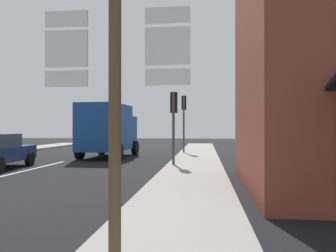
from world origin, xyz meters
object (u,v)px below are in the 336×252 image
Objects in this scene: delivery_truck at (108,129)px; traffic_light_near_right at (174,112)px; route_sign_post at (115,111)px; traffic_light_far_right at (184,111)px.

traffic_light_near_right is at bearing -46.62° from delivery_truck.
route_sign_post reaches higher than delivery_truck.
delivery_truck is 1.35× the size of traffic_light_far_right.
delivery_truck is 16.18m from route_sign_post.
traffic_light_far_right is at bearing 32.13° from delivery_truck.
traffic_light_near_right reaches higher than route_sign_post.
delivery_truck is 5.14m from traffic_light_far_right.
delivery_truck is 6.23m from traffic_light_near_right.
traffic_light_far_right is (4.24, 2.67, 1.16)m from delivery_truck.
delivery_truck is 1.60× the size of route_sign_post.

